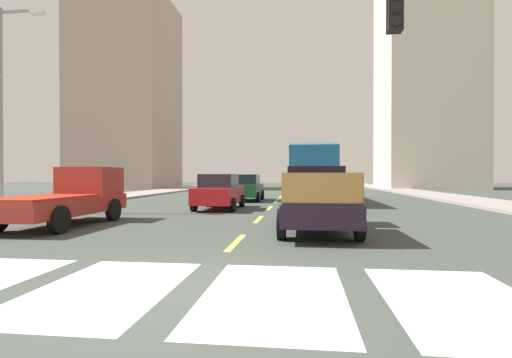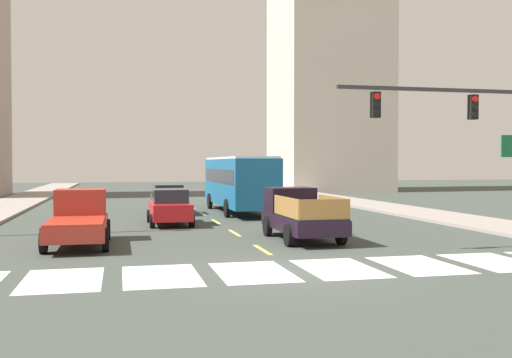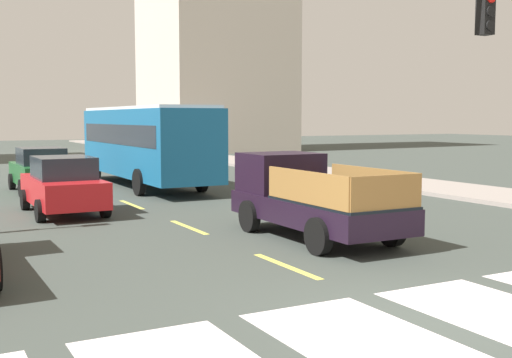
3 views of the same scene
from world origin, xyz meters
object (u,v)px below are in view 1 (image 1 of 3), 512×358
streetlight_left (4,100)px  city_bus (311,171)px  sedan_mid (246,188)px  pickup_dark (71,197)px  pickup_stakebed (317,199)px  sedan_near_right (219,192)px

streetlight_left → city_bus: bearing=34.3°
streetlight_left → sedan_mid: bearing=44.8°
pickup_dark → city_bus: bearing=55.1°
pickup_dark → city_bus: city_bus is taller
pickup_stakebed → sedan_mid: bearing=105.3°
pickup_stakebed → pickup_dark: bearing=175.9°
sedan_near_right → streetlight_left: 10.32m
pickup_dark → sedan_near_right: (3.79, 6.21, -0.06)m
sedan_mid → streetlight_left: 13.85m
pickup_stakebed → streetlight_left: (-13.44, 3.43, 4.03)m
pickup_stakebed → sedan_mid: (-4.05, 12.74, -0.08)m
sedan_near_right → sedan_mid: (0.42, 6.28, 0.00)m
city_bus → sedan_near_right: size_ratio=2.45×
pickup_stakebed → sedan_mid: size_ratio=1.18×
pickup_stakebed → city_bus: (0.15, 12.70, 1.02)m
pickup_dark → city_bus: size_ratio=0.48×
pickup_dark → streetlight_left: streetlight_left is taller
pickup_dark → sedan_near_right: size_ratio=1.18×
pickup_stakebed → pickup_dark: size_ratio=1.00×
pickup_dark → sedan_near_right: 7.27m
pickup_stakebed → streetlight_left: bearing=163.4°
city_bus → sedan_near_right: (-4.62, -6.24, -1.09)m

